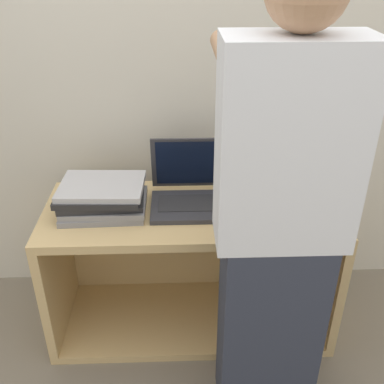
{
  "coord_description": "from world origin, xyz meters",
  "views": [
    {
      "loc": [
        -0.05,
        -1.32,
        1.58
      ],
      "look_at": [
        0.0,
        0.17,
        0.73
      ],
      "focal_mm": 42.0,
      "sensor_mm": 36.0,
      "label": 1
    }
  ],
  "objects_px": {
    "laptop_stack_left": "(103,197)",
    "laptop_stack_right": "(279,192)",
    "person": "(279,229)",
    "laptop_open": "(191,192)"
  },
  "relations": [
    {
      "from": "laptop_stack_left",
      "to": "laptop_stack_right",
      "type": "relative_size",
      "value": 1.01
    },
    {
      "from": "laptop_open",
      "to": "person",
      "type": "height_order",
      "value": "person"
    },
    {
      "from": "laptop_open",
      "to": "laptop_stack_right",
      "type": "distance_m",
      "value": 0.36
    },
    {
      "from": "laptop_open",
      "to": "laptop_stack_left",
      "type": "relative_size",
      "value": 0.94
    },
    {
      "from": "laptop_stack_left",
      "to": "person",
      "type": "height_order",
      "value": "person"
    },
    {
      "from": "laptop_stack_left",
      "to": "person",
      "type": "relative_size",
      "value": 0.22
    },
    {
      "from": "laptop_open",
      "to": "laptop_stack_right",
      "type": "height_order",
      "value": "laptop_open"
    },
    {
      "from": "laptop_stack_right",
      "to": "person",
      "type": "distance_m",
      "value": 0.45
    },
    {
      "from": "laptop_stack_left",
      "to": "laptop_stack_right",
      "type": "height_order",
      "value": "laptop_stack_right"
    },
    {
      "from": "laptop_open",
      "to": "laptop_stack_left",
      "type": "height_order",
      "value": "laptop_open"
    }
  ]
}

